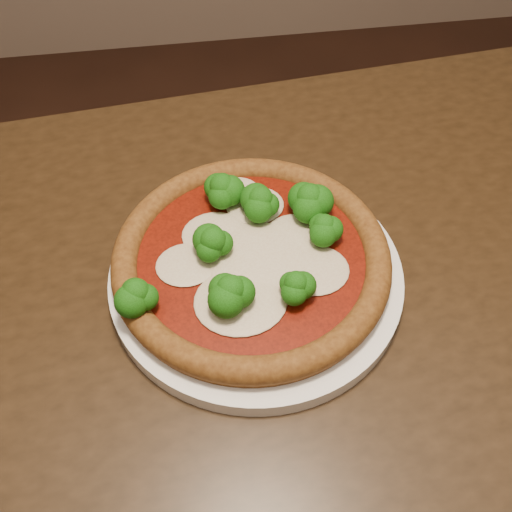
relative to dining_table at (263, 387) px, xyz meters
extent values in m
cube|color=black|center=(0.00, 0.00, 0.07)|extent=(1.36, 0.94, 0.04)
cylinder|color=black|center=(0.56, 0.41, -0.30)|extent=(0.06, 0.06, 0.71)
cylinder|color=white|center=(0.00, 0.08, 0.10)|extent=(0.30, 0.30, 0.02)
cylinder|color=brown|center=(0.00, 0.08, 0.12)|extent=(0.27, 0.27, 0.01)
torus|color=brown|center=(0.00, 0.08, 0.12)|extent=(0.28, 0.28, 0.03)
cylinder|color=#691105|center=(0.00, 0.08, 0.13)|extent=(0.23, 0.23, 0.00)
ellipsoid|color=beige|center=(0.05, 0.10, 0.13)|extent=(0.07, 0.06, 0.01)
ellipsoid|color=beige|center=(-0.07, 0.08, 0.13)|extent=(0.06, 0.05, 0.00)
ellipsoid|color=beige|center=(0.01, 0.15, 0.13)|extent=(0.06, 0.06, 0.01)
ellipsoid|color=beige|center=(-0.02, 0.03, 0.13)|extent=(0.09, 0.08, 0.01)
ellipsoid|color=beige|center=(0.06, 0.06, 0.13)|extent=(0.07, 0.06, 0.01)
ellipsoid|color=beige|center=(0.00, 0.17, 0.13)|extent=(0.05, 0.05, 0.00)
ellipsoid|color=beige|center=(0.01, 0.08, 0.13)|extent=(0.10, 0.09, 0.01)
ellipsoid|color=beige|center=(-0.03, 0.12, 0.13)|extent=(0.07, 0.06, 0.01)
ellipsoid|color=#1E7312|center=(0.07, 0.13, 0.15)|extent=(0.05, 0.05, 0.04)
ellipsoid|color=#1E7312|center=(0.07, 0.09, 0.15)|extent=(0.04, 0.04, 0.03)
ellipsoid|color=#1E7312|center=(0.02, 0.13, 0.15)|extent=(0.05, 0.05, 0.04)
ellipsoid|color=#1E7312|center=(0.03, 0.03, 0.15)|extent=(0.04, 0.04, 0.03)
ellipsoid|color=#1E7312|center=(-0.11, 0.04, 0.15)|extent=(0.04, 0.04, 0.04)
ellipsoid|color=#1E7312|center=(-0.02, 0.16, 0.15)|extent=(0.05, 0.05, 0.04)
ellipsoid|color=#1E7312|center=(-0.03, 0.03, 0.15)|extent=(0.05, 0.05, 0.04)
ellipsoid|color=#1E7312|center=(-0.04, 0.09, 0.15)|extent=(0.05, 0.05, 0.04)
ellipsoid|color=#1E7312|center=(0.07, 0.13, 0.15)|extent=(0.03, 0.03, 0.03)
camera|label=1|loc=(-0.05, -0.27, 0.57)|focal=40.00mm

